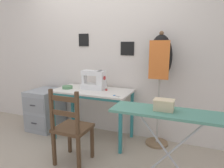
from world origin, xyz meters
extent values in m
plane|color=tan|center=(0.00, 0.00, 0.00)|extent=(14.00, 14.00, 0.00)
cube|color=silver|center=(0.00, 0.66, 1.27)|extent=(10.00, 0.05, 2.55)
cube|color=black|center=(-0.32, 0.63, 1.50)|extent=(0.18, 0.01, 0.20)
cube|color=black|center=(0.42, 0.63, 1.37)|extent=(0.21, 0.01, 0.20)
cube|color=silver|center=(0.00, 0.30, 0.75)|extent=(1.16, 0.60, 0.02)
cube|color=teal|center=(0.00, 0.04, 0.72)|extent=(1.08, 0.03, 0.04)
cube|color=teal|center=(-0.54, 0.04, 0.37)|extent=(0.04, 0.04, 0.74)
cube|color=teal|center=(0.54, 0.04, 0.37)|extent=(0.04, 0.04, 0.74)
cube|color=teal|center=(-0.54, 0.56, 0.37)|extent=(0.04, 0.04, 0.74)
cube|color=teal|center=(0.54, 0.56, 0.37)|extent=(0.04, 0.04, 0.74)
cube|color=white|center=(-0.01, 0.36, 0.81)|extent=(0.35, 0.18, 0.08)
cube|color=white|center=(0.12, 0.36, 0.95)|extent=(0.09, 0.16, 0.20)
cube|color=white|center=(-0.04, 0.36, 1.01)|extent=(0.31, 0.14, 0.07)
cube|color=white|center=(-0.17, 0.36, 0.91)|extent=(0.04, 0.10, 0.13)
cylinder|color=#B22D2D|center=(0.17, 0.36, 0.95)|extent=(0.02, 0.06, 0.06)
cylinder|color=#99999E|center=(0.12, 0.36, 1.06)|extent=(0.01, 0.01, 0.02)
cylinder|color=#56895B|center=(-0.40, 0.24, 0.79)|extent=(0.16, 0.16, 0.04)
cylinder|color=#2F4B32|center=(-0.40, 0.24, 0.80)|extent=(0.12, 0.12, 0.01)
cube|color=silver|center=(0.48, 0.08, 0.77)|extent=(0.09, 0.05, 0.00)
cube|color=silver|center=(0.48, 0.07, 0.77)|extent=(0.08, 0.07, 0.00)
torus|color=#2870B7|center=(0.42, 0.10, 0.77)|extent=(0.03, 0.03, 0.01)
torus|color=#2870B7|center=(0.43, 0.11, 0.77)|extent=(0.03, 0.03, 0.01)
cylinder|color=red|center=(0.21, 0.33, 0.78)|extent=(0.03, 0.03, 0.03)
cylinder|color=beige|center=(0.21, 0.33, 0.79)|extent=(0.04, 0.04, 0.00)
cylinder|color=beige|center=(0.21, 0.33, 0.77)|extent=(0.04, 0.04, 0.00)
cube|color=#513823|center=(0.07, -0.35, 0.44)|extent=(0.40, 0.38, 0.04)
cube|color=#513823|center=(-0.10, -0.19, 0.21)|extent=(0.04, 0.04, 0.42)
cube|color=#513823|center=(0.24, -0.19, 0.21)|extent=(0.04, 0.04, 0.42)
cube|color=#513823|center=(-0.10, -0.51, 0.21)|extent=(0.04, 0.04, 0.42)
cube|color=#513823|center=(0.24, -0.51, 0.21)|extent=(0.04, 0.04, 0.42)
cube|color=#513823|center=(-0.10, -0.51, 0.70)|extent=(0.04, 0.04, 0.48)
cube|color=#513823|center=(0.24, -0.51, 0.70)|extent=(0.04, 0.04, 0.48)
cube|color=#513823|center=(0.07, -0.51, 0.84)|extent=(0.34, 0.02, 0.06)
cube|color=#513823|center=(0.07, -0.51, 0.67)|extent=(0.34, 0.02, 0.06)
cube|color=#93999E|center=(-0.94, 0.33, 0.34)|extent=(0.46, 0.54, 0.68)
cube|color=gray|center=(-0.94, 0.05, 0.49)|extent=(0.42, 0.01, 0.24)
cube|color=#333338|center=(-0.94, 0.04, 0.49)|extent=(0.10, 0.01, 0.02)
cube|color=gray|center=(-0.94, 0.05, 0.19)|extent=(0.42, 0.01, 0.24)
cube|color=#333338|center=(-0.94, 0.04, 0.19)|extent=(0.10, 0.01, 0.02)
cylinder|color=#846647|center=(0.94, 0.48, 0.01)|extent=(0.32, 0.32, 0.03)
cylinder|color=#ADA89E|center=(0.94, 0.48, 0.54)|extent=(0.03, 0.03, 1.02)
ellipsoid|color=black|center=(0.94, 0.48, 1.26)|extent=(0.31, 0.22, 0.60)
sphere|color=brown|center=(0.94, 0.48, 1.57)|extent=(0.06, 0.06, 0.06)
cube|color=orange|center=(0.94, 0.36, 1.23)|extent=(0.26, 0.01, 0.50)
cube|color=#518E7A|center=(1.20, -0.46, 0.81)|extent=(1.09, 0.34, 0.02)
cylinder|color=#B7B7BC|center=(1.20, -0.46, 0.40)|extent=(0.67, 0.02, 0.82)
cylinder|color=#B7B7BC|center=(1.20, -0.46, 0.40)|extent=(0.67, 0.02, 0.82)
cube|color=beige|center=(1.14, -0.45, 0.87)|extent=(0.18, 0.12, 0.10)
cube|color=beige|center=(1.14, -0.45, 0.93)|extent=(0.18, 0.13, 0.01)
camera|label=1|loc=(1.37, -2.26, 1.42)|focal=32.00mm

